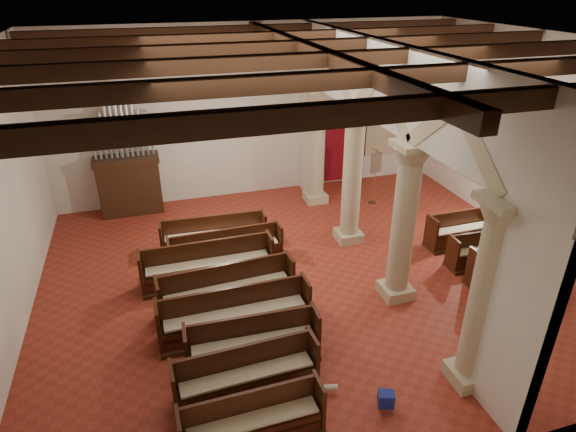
# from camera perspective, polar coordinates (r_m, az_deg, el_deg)

# --- Properties ---
(floor) EXTENTS (14.00, 14.00, 0.00)m
(floor) POSITION_cam_1_polar(r_m,az_deg,el_deg) (13.22, 2.52, -7.03)
(floor) COLOR maroon
(floor) RESTS_ON ground
(ceiling) EXTENTS (14.00, 14.00, 0.00)m
(ceiling) POSITION_cam_1_polar(r_m,az_deg,el_deg) (11.08, 3.18, 19.75)
(ceiling) COLOR black
(ceiling) RESTS_ON wall_back
(wall_back) EXTENTS (14.00, 0.02, 6.00)m
(wall_back) POSITION_cam_1_polar(r_m,az_deg,el_deg) (17.31, -3.98, 12.14)
(wall_back) COLOR silver
(wall_back) RESTS_ON floor
(wall_front) EXTENTS (14.00, 0.02, 6.00)m
(wall_front) POSITION_cam_1_polar(r_m,az_deg,el_deg) (7.19, 19.36, -12.17)
(wall_front) COLOR silver
(wall_front) RESTS_ON floor
(wall_right) EXTENTS (0.02, 12.00, 6.00)m
(wall_right) POSITION_cam_1_polar(r_m,az_deg,el_deg) (15.54, 28.16, 7.33)
(wall_right) COLOR silver
(wall_right) RESTS_ON floor
(ceiling_beams) EXTENTS (13.80, 11.80, 0.30)m
(ceiling_beams) POSITION_cam_1_polar(r_m,az_deg,el_deg) (11.10, 3.15, 18.82)
(ceiling_beams) COLOR #381D12
(ceiling_beams) RESTS_ON wall_back
(arcade) EXTENTS (0.90, 11.90, 6.00)m
(arcade) POSITION_cam_1_polar(r_m,az_deg,el_deg) (12.33, 10.87, 8.41)
(arcade) COLOR #C3B291
(arcade) RESTS_ON floor
(window_right_b) EXTENTS (0.03, 1.00, 2.20)m
(window_right_b) POSITION_cam_1_polar(r_m,az_deg,el_deg) (17.51, 22.09, 7.68)
(window_right_b) COLOR #306C4F
(window_right_b) RESTS_ON wall_right
(window_back) EXTENTS (1.00, 0.03, 2.20)m
(window_back) POSITION_cam_1_polar(r_m,az_deg,el_deg) (19.22, 11.03, 10.72)
(window_back) COLOR #306C4F
(window_back) RESTS_ON wall_back
(pipe_organ) EXTENTS (2.10, 0.85, 4.40)m
(pipe_organ) POSITION_cam_1_polar(r_m,az_deg,el_deg) (16.94, -18.41, 4.68)
(pipe_organ) COLOR #381D12
(pipe_organ) RESTS_ON floor
(lectern) EXTENTS (0.60, 0.62, 1.29)m
(lectern) POSITION_cam_1_polar(r_m,az_deg,el_deg) (17.23, -16.16, 2.33)
(lectern) COLOR #372311
(lectern) RESTS_ON floor
(dossal_curtain) EXTENTS (1.80, 0.07, 2.17)m
(dossal_curtain) POSITION_cam_1_polar(r_m,az_deg,el_deg) (18.84, 6.75, 7.40)
(dossal_curtain) COLOR maroon
(dossal_curtain) RESTS_ON floor
(processional_banner) EXTENTS (0.46, 0.58, 2.04)m
(processional_banner) POSITION_cam_1_polar(r_m,az_deg,el_deg) (17.24, 10.15, 3.80)
(processional_banner) COLOR #381D12
(processional_banner) RESTS_ON floor
(hymnal_box_a) EXTENTS (0.35, 0.32, 0.29)m
(hymnal_box_a) POSITION_cam_1_polar(r_m,az_deg,el_deg) (9.78, 11.54, -20.47)
(hymnal_box_a) COLOR navy
(hymnal_box_a) RESTS_ON floor
(hymnal_box_b) EXTENTS (0.35, 0.31, 0.31)m
(hymnal_box_b) POSITION_cam_1_polar(r_m,az_deg,el_deg) (11.01, 2.45, -13.34)
(hymnal_box_b) COLOR navy
(hymnal_box_b) RESTS_ON floor
(hymnal_box_c) EXTENTS (0.45, 0.41, 0.36)m
(hymnal_box_c) POSITION_cam_1_polar(r_m,az_deg,el_deg) (12.21, -3.50, -8.64)
(hymnal_box_c) COLOR #151C92
(hymnal_box_c) RESTS_ON floor
(tube_heater_b) EXTENTS (1.06, 0.34, 0.11)m
(tube_heater_b) POSITION_cam_1_polar(r_m,az_deg,el_deg) (9.91, 2.64, -19.73)
(tube_heater_b) COLOR white
(tube_heater_b) RESTS_ON floor
(nave_pew_0) EXTENTS (2.53, 0.72, 1.00)m
(nave_pew_0) POSITION_cam_1_polar(r_m,az_deg,el_deg) (9.12, -4.18, -23.61)
(nave_pew_0) COLOR #381D12
(nave_pew_0) RESTS_ON floor
(nave_pew_1) EXTENTS (2.81, 0.85, 1.09)m
(nave_pew_1) POSITION_cam_1_polar(r_m,az_deg,el_deg) (9.78, -4.90, -18.90)
(nave_pew_1) COLOR #381D12
(nave_pew_1) RESTS_ON floor
(nave_pew_2) EXTENTS (2.80, 0.82, 1.08)m
(nave_pew_2) POSITION_cam_1_polar(r_m,az_deg,el_deg) (10.43, -4.14, -15.36)
(nave_pew_2) COLOR #381D12
(nave_pew_2) RESTS_ON floor
(nave_pew_3) EXTENTS (3.43, 0.80, 1.14)m
(nave_pew_3) POSITION_cam_1_polar(r_m,az_deg,el_deg) (11.14, -6.23, -12.16)
(nave_pew_3) COLOR #381D12
(nave_pew_3) RESTS_ON floor
(nave_pew_4) EXTENTS (3.33, 0.98, 1.15)m
(nave_pew_4) POSITION_cam_1_polar(r_m,az_deg,el_deg) (11.90, -7.17, -9.30)
(nave_pew_4) COLOR #381D12
(nave_pew_4) RESTS_ON floor
(nave_pew_5) EXTENTS (3.46, 0.76, 1.13)m
(nave_pew_5) POSITION_cam_1_polar(r_m,az_deg,el_deg) (12.94, -9.40, -6.26)
(nave_pew_5) COLOR #381D12
(nave_pew_5) RESTS_ON floor
(nave_pew_6) EXTENTS (3.18, 0.77, 1.04)m
(nave_pew_6) POSITION_cam_1_polar(r_m,az_deg,el_deg) (13.59, -7.30, -4.51)
(nave_pew_6) COLOR #381D12
(nave_pew_6) RESTS_ON floor
(nave_pew_7) EXTENTS (3.11, 0.85, 1.05)m
(nave_pew_7) POSITION_cam_1_polar(r_m,az_deg,el_deg) (14.36, -8.72, -2.75)
(nave_pew_7) COLOR #381D12
(nave_pew_7) RESTS_ON floor
(aisle_pew_0) EXTENTS (2.26, 0.78, 1.12)m
(aisle_pew_0) POSITION_cam_1_polar(r_m,az_deg,el_deg) (14.00, 24.71, -5.86)
(aisle_pew_0) COLOR #381D12
(aisle_pew_0) RESTS_ON floor
(aisle_pew_1) EXTENTS (1.78, 0.72, 0.98)m
(aisle_pew_1) POSITION_cam_1_polar(r_m,az_deg,el_deg) (14.47, 21.63, -4.32)
(aisle_pew_1) COLOR #381D12
(aisle_pew_1) RESTS_ON floor
(aisle_pew_2) EXTENTS (2.04, 0.75, 1.05)m
(aisle_pew_2) POSITION_cam_1_polar(r_m,az_deg,el_deg) (15.34, 19.59, -2.05)
(aisle_pew_2) COLOR #381D12
(aisle_pew_2) RESTS_ON floor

